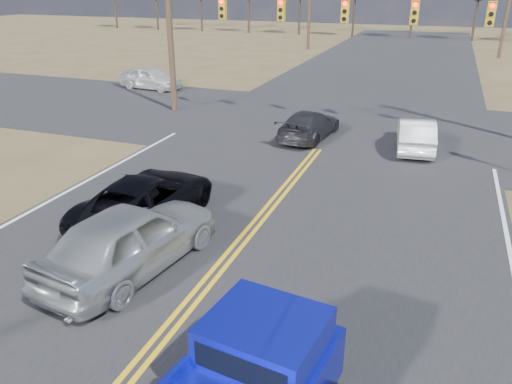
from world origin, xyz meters
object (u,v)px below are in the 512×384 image
(dgrey_car_queue, at_px, (309,125))
(white_car_queue, at_px, (416,134))
(cross_car_west, at_px, (150,78))
(silver_suv, at_px, (131,238))
(black_suv, at_px, (146,198))

(dgrey_car_queue, bearing_deg, white_car_queue, -173.49)
(dgrey_car_queue, xyz_separation_m, cross_car_west, (-12.52, 7.11, 0.09))
(silver_suv, bearing_deg, cross_car_west, -50.83)
(silver_suv, bearing_deg, dgrey_car_queue, -86.77)
(black_suv, relative_size, cross_car_west, 1.21)
(silver_suv, bearing_deg, black_suv, -56.83)
(black_suv, distance_m, cross_car_west, 19.72)
(white_car_queue, xyz_separation_m, dgrey_car_queue, (-4.58, 0.00, -0.05))
(silver_suv, relative_size, white_car_queue, 1.23)
(silver_suv, xyz_separation_m, cross_car_west, (-11.33, 19.33, -0.14))
(dgrey_car_queue, height_order, cross_car_west, cross_car_west)
(white_car_queue, height_order, dgrey_car_queue, white_car_queue)
(black_suv, distance_m, white_car_queue, 11.94)
(black_suv, height_order, cross_car_west, cross_car_west)
(cross_car_west, bearing_deg, white_car_queue, -106.60)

